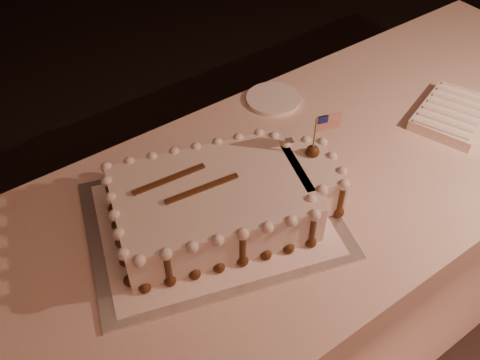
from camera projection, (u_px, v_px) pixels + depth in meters
banquet_table at (279, 272)px, 1.63m from camera, size 2.40×0.80×0.75m
cake_board at (213, 220)px, 1.28m from camera, size 0.69×0.59×0.01m
doily at (213, 218)px, 1.28m from camera, size 0.62×0.54×0.00m
sheet_cake at (225, 200)px, 1.25m from camera, size 0.58×0.43×0.22m
napkin_stack at (453, 115)px, 1.55m from camera, size 0.29×0.25×0.04m
side_plate at (273, 99)px, 1.62m from camera, size 0.17×0.17×0.01m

